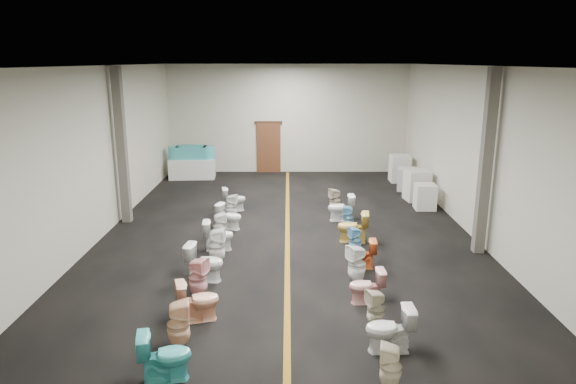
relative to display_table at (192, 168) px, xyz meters
name	(u,v)px	position (x,y,z in m)	size (l,w,h in m)	color
floor	(287,232)	(3.86, -6.78, -0.40)	(16.00, 16.00, 0.00)	black
ceiling	(287,66)	(3.86, -6.78, 4.10)	(16.00, 16.00, 0.00)	black
wall_back	(288,119)	(3.86, 1.22, 1.85)	(10.00, 10.00, 0.00)	#B9B69E
wall_front	(287,271)	(3.86, -14.78, 1.85)	(10.00, 10.00, 0.00)	#B9B69E
wall_left	(101,152)	(-1.14, -6.78, 1.85)	(16.00, 16.00, 0.00)	#B9B69E
wall_right	(474,152)	(8.86, -6.78, 1.85)	(16.00, 16.00, 0.00)	#B9B69E
aisle_stripe	(287,232)	(3.86, -6.78, -0.40)	(0.12, 15.60, 0.01)	brown
back_door	(269,148)	(3.06, 1.16, 0.65)	(1.00, 0.10, 2.10)	#562D19
door_frame	(268,122)	(3.06, 1.17, 1.72)	(1.15, 0.08, 0.10)	#331C11
column_left	(122,146)	(-0.89, -5.78, 1.85)	(0.25, 0.25, 4.50)	#59544C
column_right	(486,163)	(8.61, -8.28, 1.85)	(0.25, 0.25, 4.50)	#59544C
display_table	(192,168)	(0.00, 0.00, 0.00)	(1.80, 0.90, 0.80)	silver
bathtub	(192,152)	(0.00, 0.00, 0.67)	(1.86, 0.66, 0.55)	teal
appliance_crate_a	(425,197)	(8.26, -4.48, 0.01)	(0.63, 0.63, 0.81)	silver
appliance_crate_b	(417,185)	(8.26, -3.40, 0.11)	(0.75, 0.75, 1.03)	silver
appliance_crate_c	(407,179)	(8.26, -1.99, 0.01)	(0.72, 0.72, 0.82)	beige
appliance_crate_d	(400,168)	(8.26, -0.62, 0.13)	(0.74, 0.74, 1.05)	silver
toilet_left_0	(165,356)	(2.05, -13.59, 0.00)	(0.44, 0.77, 0.79)	#3DB4B4
toilet_left_1	(178,324)	(2.07, -12.69, 0.02)	(0.37, 0.38, 0.83)	beige
toilet_left_2	(198,300)	(2.23, -11.77, -0.01)	(0.44, 0.77, 0.78)	#FFB690
toilet_left_3	(198,278)	(2.07, -10.81, 0.02)	(0.37, 0.38, 0.83)	#F0AAAB
toilet_left_4	(205,262)	(2.08, -10.01, 0.02)	(0.46, 0.81, 0.83)	white
toilet_left_5	(217,246)	(2.21, -9.04, 0.03)	(0.39, 0.39, 0.86)	white
toilet_left_6	(218,235)	(2.13, -8.15, -0.02)	(0.43, 0.75, 0.77)	white
toilet_left_7	(219,226)	(2.05, -7.37, -0.04)	(0.33, 0.33, 0.73)	white
toilet_left_8	(229,216)	(2.21, -6.48, -0.04)	(0.41, 0.71, 0.73)	white
toilet_left_9	(231,206)	(2.16, -5.47, -0.03)	(0.33, 0.34, 0.74)	white
toilet_left_10	(234,199)	(2.16, -4.68, -0.02)	(0.42, 0.74, 0.75)	silver
toilet_right_0	(391,367)	(5.35, -13.80, -0.05)	(0.32, 0.32, 0.70)	beige
toilet_right_1	(390,329)	(5.52, -12.82, 0.00)	(0.44, 0.78, 0.80)	silver
toilet_right_2	(376,309)	(5.43, -12.03, -0.04)	(0.32, 0.33, 0.71)	beige
toilet_right_3	(367,286)	(5.41, -11.09, -0.05)	(0.39, 0.69, 0.71)	#F3AEAE
toilet_right_4	(357,264)	(5.34, -10.13, 0.02)	(0.38, 0.39, 0.85)	white
toilet_right_5	(361,254)	(5.55, -9.33, -0.06)	(0.38, 0.67, 0.69)	orange
toilet_right_6	(355,240)	(5.52, -8.42, -0.06)	(0.31, 0.32, 0.69)	#73B9E4
toilet_right_7	(353,227)	(5.57, -7.58, 0.01)	(0.46, 0.81, 0.82)	gold
toilet_right_8	(348,218)	(5.57, -6.58, -0.05)	(0.31, 0.32, 0.70)	#72ADD1
toilet_right_9	(341,208)	(5.45, -5.72, 0.00)	(0.44, 0.78, 0.79)	white
toilet_right_10	(335,201)	(5.35, -4.88, -0.01)	(0.35, 0.36, 0.77)	beige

